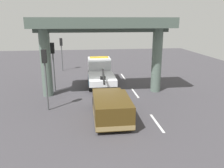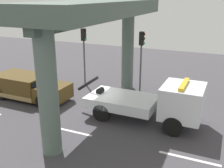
{
  "view_description": "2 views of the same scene",
  "coord_description": "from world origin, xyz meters",
  "views": [
    {
      "loc": [
        -18.44,
        1.68,
        6.2
      ],
      "look_at": [
        -1.65,
        -0.5,
        1.37
      ],
      "focal_mm": 36.52,
      "sensor_mm": 36.0,
      "label": 1
    },
    {
      "loc": [
        6.9,
        -12.89,
        6.64
      ],
      "look_at": [
        0.92,
        0.58,
        1.64
      ],
      "focal_mm": 42.35,
      "sensor_mm": 36.0,
      "label": 2
    }
  ],
  "objects": [
    {
      "name": "ground_plane",
      "position": [
        0.0,
        0.0,
        -0.05
      ],
      "size": [
        60.0,
        40.0,
        0.1
      ],
      "primitive_type": "cube",
      "color": "#423F44"
    },
    {
      "name": "lane_stripe_mid",
      "position": [
        0.0,
        -2.75,
        0.0
      ],
      "size": [
        2.6,
        0.16,
        0.01
      ],
      "primitive_type": "cube",
      "color": "silver",
      "rests_on": "ground"
    },
    {
      "name": "lane_stripe_east",
      "position": [
        6.0,
        -2.75,
        0.0
      ],
      "size": [
        2.6,
        0.16,
        0.01
      ],
      "primitive_type": "cube",
      "color": "silver",
      "rests_on": "ground"
    },
    {
      "name": "tow_truck_white",
      "position": [
        3.73,
        -0.01,
        1.2
      ],
      "size": [
        7.26,
        2.46,
        2.46
      ],
      "color": "white",
      "rests_on": "ground"
    },
    {
      "name": "towed_van_green",
      "position": [
        -4.93,
        0.0,
        0.78
      ],
      "size": [
        5.21,
        2.25,
        1.58
      ],
      "color": "#4C3814",
      "rests_on": "ground"
    },
    {
      "name": "overpass_structure",
      "position": [
        0.35,
        0.0,
        5.3
      ],
      "size": [
        3.6,
        11.32,
        6.33
      ],
      "color": "#596B60",
      "rests_on": "ground"
    },
    {
      "name": "traffic_light_near",
      "position": [
        -2.98,
        4.22,
        3.12
      ],
      "size": [
        0.39,
        0.32,
        4.28
      ],
      "color": "#515456",
      "rests_on": "ground"
    },
    {
      "name": "traffic_light_far",
      "position": [
        1.52,
        4.22,
        3.12
      ],
      "size": [
        0.39,
        0.32,
        4.28
      ],
      "color": "#515456",
      "rests_on": "ground"
    }
  ]
}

